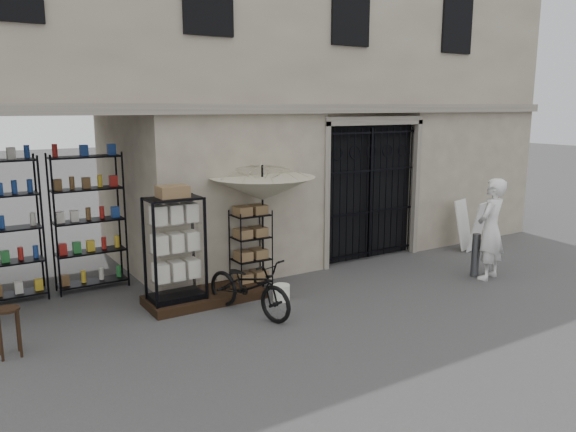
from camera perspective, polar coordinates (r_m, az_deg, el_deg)
ground at (r=9.85m, az=8.42°, el=-8.58°), size 80.00×80.00×0.00m
main_building at (r=12.62m, az=-3.40°, el=16.55°), size 14.00×4.00×9.00m
shop_recess at (r=10.07m, az=-22.62°, el=-0.04°), size 3.00×1.70×3.00m
shop_shelving at (r=10.60m, az=-23.26°, el=-0.95°), size 2.70×0.50×2.50m
iron_gate at (r=12.28m, az=7.88°, el=2.58°), size 2.50×0.21×3.00m
step_platform at (r=9.85m, az=-8.44°, el=-8.13°), size 2.00×0.90×0.15m
display_cabinet at (r=9.37m, az=-11.37°, el=-3.83°), size 0.88×0.58×1.85m
wire_rack at (r=10.26m, az=-3.79°, el=-3.50°), size 0.64×0.46×1.46m
market_umbrella at (r=10.09m, az=-2.62°, el=3.45°), size 1.97×2.00×2.72m
white_bucket at (r=9.76m, az=-0.68°, el=-7.79°), size 0.36×0.36×0.28m
bicycle at (r=9.23m, az=-3.96°, el=-9.86°), size 0.86×1.07×1.77m
wooden_stool at (r=8.48m, az=-26.48°, el=-10.42°), size 0.33×0.33×0.68m
steel_bollard at (r=11.60m, az=18.51°, el=-3.80°), size 0.20×0.20×0.86m
shopkeeper at (r=11.67m, az=19.58°, el=-5.97°), size 1.22×2.08×0.47m
easel_sign at (r=13.58m, az=18.08°, el=-0.94°), size 0.69×0.75×1.14m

